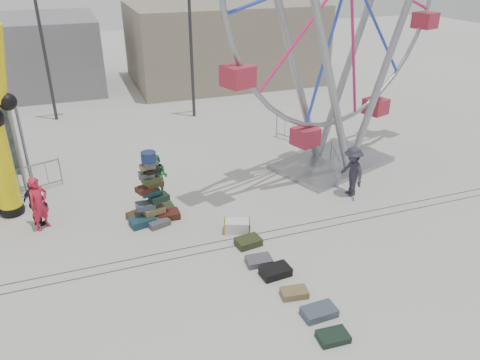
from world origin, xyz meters
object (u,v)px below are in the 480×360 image
object	(u,v)px
lamp_post_right	(192,30)
steamer_trunk	(237,226)
lamp_post_left	(43,32)
barricade_wheel_back	(293,131)
suitcase_tower	(152,201)
pedestrian_grey	(352,171)
pedestrian_red	(39,204)
barricade_dummy_c	(33,178)
barricade_wheel_front	(335,163)
pedestrian_black	(36,203)
pedestrian_green	(158,176)

from	to	relation	value
lamp_post_right	steamer_trunk	distance (m)	12.53
lamp_post_right	lamp_post_left	size ratio (longest dim) A/B	1.00
steamer_trunk	barricade_wheel_back	xyz separation A→B (m)	(5.06, 6.39, 0.36)
suitcase_tower	pedestrian_grey	world-z (taller)	suitcase_tower
lamp_post_left	pedestrian_red	size ratio (longest dim) A/B	4.45
steamer_trunk	barricade_dummy_c	xyz separation A→B (m)	(-6.11, 5.13, 0.36)
lamp_post_left	pedestrian_red	xyz separation A→B (m)	(-0.61, -11.30, -3.58)
steamer_trunk	pedestrian_red	world-z (taller)	pedestrian_red
barricade_wheel_front	pedestrian_red	xyz separation A→B (m)	(-10.77, -0.17, 0.35)
lamp_post_left	pedestrian_red	world-z (taller)	lamp_post_left
suitcase_tower	pedestrian_grey	bearing A→B (deg)	-14.36
pedestrian_black	barricade_dummy_c	bearing A→B (deg)	-44.11
steamer_trunk	pedestrian_black	distance (m)	6.49
steamer_trunk	pedestrian_grey	distance (m)	4.88
pedestrian_green	lamp_post_left	bearing A→B (deg)	142.01
lamp_post_right	pedestrian_red	size ratio (longest dim) A/B	4.45
lamp_post_right	pedestrian_green	world-z (taller)	lamp_post_right
barricade_wheel_front	pedestrian_grey	size ratio (longest dim) A/B	1.07
lamp_post_right	pedestrian_red	world-z (taller)	lamp_post_right
pedestrian_green	pedestrian_black	size ratio (longest dim) A/B	0.99
barricade_wheel_back	pedestrian_red	size ratio (longest dim) A/B	1.11
barricade_dummy_c	pedestrian_green	bearing A→B (deg)	-42.20
steamer_trunk	pedestrian_grey	xyz separation A→B (m)	(4.73, 0.95, 0.74)
pedestrian_black	barricade_wheel_back	bearing A→B (deg)	-119.38
suitcase_tower	pedestrian_grey	xyz separation A→B (m)	(7.10, -0.75, 0.25)
steamer_trunk	pedestrian_green	size ratio (longest dim) A/B	0.52
steamer_trunk	barricade_wheel_front	distance (m)	5.58
pedestrian_red	pedestrian_black	bearing A→B (deg)	76.06
barricade_wheel_back	barricade_dummy_c	bearing A→B (deg)	-110.05
barricade_wheel_front	pedestrian_black	world-z (taller)	pedestrian_black
suitcase_tower	barricade_wheel_front	distance (m)	7.38
lamp_post_right	barricade_wheel_front	world-z (taller)	lamp_post_right
suitcase_tower	steamer_trunk	xyz separation A→B (m)	(2.36, -1.69, -0.49)
pedestrian_green	barricade_wheel_front	bearing A→B (deg)	28.37
lamp_post_left	barricade_wheel_front	bearing A→B (deg)	-47.58
lamp_post_left	steamer_trunk	distance (m)	15.21
steamer_trunk	pedestrian_grey	world-z (taller)	pedestrian_grey
pedestrian_black	pedestrian_grey	bearing A→B (deg)	-147.25
suitcase_tower	pedestrian_green	xyz separation A→B (m)	(0.50, 1.53, 0.12)
barricade_wheel_front	suitcase_tower	bearing A→B (deg)	117.97
suitcase_tower	barricade_wheel_front	bearing A→B (deg)	-1.96
barricade_wheel_front	pedestrian_green	size ratio (longest dim) A/B	1.25
pedestrian_red	barricade_wheel_back	bearing A→B (deg)	-18.75
pedestrian_red	pedestrian_green	xyz separation A→B (m)	(3.93, 0.88, -0.10)
barricade_wheel_front	pedestrian_green	bearing A→B (deg)	105.67
pedestrian_black	pedestrian_grey	xyz separation A→B (m)	(10.65, -1.65, 0.13)
barricade_wheel_front	pedestrian_red	world-z (taller)	pedestrian_red
lamp_post_left	pedestrian_black	xyz separation A→B (m)	(-0.73, -11.04, -3.68)
pedestrian_green	pedestrian_black	world-z (taller)	pedestrian_black
lamp_post_right	pedestrian_red	bearing A→B (deg)	-129.29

